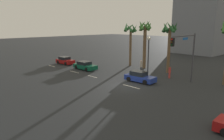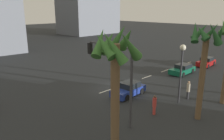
% 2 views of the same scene
% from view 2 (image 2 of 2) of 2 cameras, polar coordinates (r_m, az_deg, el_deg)
% --- Properties ---
extents(ground_plane, '(220.00, 220.00, 0.00)m').
position_cam_2_polar(ground_plane, '(25.32, -0.06, -4.88)').
color(ground_plane, '#232628').
extents(lane_stripe_0, '(2.15, 0.14, 0.01)m').
position_cam_2_polar(lane_stripe_0, '(39.56, 18.87, 1.76)').
color(lane_stripe_0, silver).
rests_on(lane_stripe_0, ground_plane).
extents(lane_stripe_1, '(2.31, 0.14, 0.01)m').
position_cam_2_polar(lane_stripe_1, '(33.64, 13.48, -0.15)').
color(lane_stripe_1, silver).
rests_on(lane_stripe_1, ground_plane).
extents(lane_stripe_2, '(2.01, 0.14, 0.01)m').
position_cam_2_polar(lane_stripe_2, '(30.02, 8.85, -1.78)').
color(lane_stripe_2, silver).
rests_on(lane_stripe_2, ground_plane).
extents(lane_stripe_3, '(2.57, 0.14, 0.01)m').
position_cam_2_polar(lane_stripe_3, '(24.91, -1.11, -5.22)').
color(lane_stripe_3, silver).
rests_on(lane_stripe_3, ground_plane).
extents(car_0, '(4.15, 1.96, 1.41)m').
position_cam_2_polar(car_0, '(23.45, 4.32, -4.95)').
color(car_0, navy).
rests_on(car_0, ground_plane).
extents(car_1, '(4.37, 1.98, 1.33)m').
position_cam_2_polar(car_1, '(32.61, 17.57, 0.18)').
color(car_1, '#0F5138').
rests_on(car_1, ground_plane).
extents(car_2, '(4.00, 1.98, 1.38)m').
position_cam_2_polar(car_2, '(38.35, 22.94, 1.92)').
color(car_2, maroon).
rests_on(car_2, ground_plane).
extents(traffic_signal, '(0.54, 5.35, 6.31)m').
position_cam_2_polar(traffic_signal, '(17.19, 0.73, 0.28)').
color(traffic_signal, '#38383D').
rests_on(traffic_signal, ground_plane).
extents(streetlamp, '(0.56, 0.56, 5.66)m').
position_cam_2_polar(streetlamp, '(21.56, 17.39, 1.90)').
color(streetlamp, '#2D2D33').
rests_on(streetlamp, ground_plane).
extents(pedestrian_0, '(0.37, 0.37, 1.74)m').
position_cam_2_polar(pedestrian_0, '(19.50, 10.79, -8.68)').
color(pedestrian_0, '#BF3833').
rests_on(pedestrian_0, ground_plane).
extents(pedestrian_1, '(0.36, 0.36, 1.89)m').
position_cam_2_polar(pedestrian_1, '(23.53, 18.92, -4.75)').
color(pedestrian_1, '#333338').
rests_on(pedestrian_1, ground_plane).
extents(palm_tree_0, '(2.64, 2.68, 8.05)m').
position_cam_2_polar(palm_tree_0, '(11.83, 0.67, 1.15)').
color(palm_tree_0, brown).
rests_on(palm_tree_0, ground_plane).
extents(palm_tree_3, '(2.43, 2.73, 7.94)m').
position_cam_2_polar(palm_tree_3, '(18.44, 22.82, 5.06)').
color(palm_tree_3, brown).
rests_on(palm_tree_3, ground_plane).
extents(building_2, '(18.95, 13.87, 23.33)m').
position_cam_2_polar(building_2, '(83.64, -6.20, 17.30)').
color(building_2, slate).
rests_on(building_2, ground_plane).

